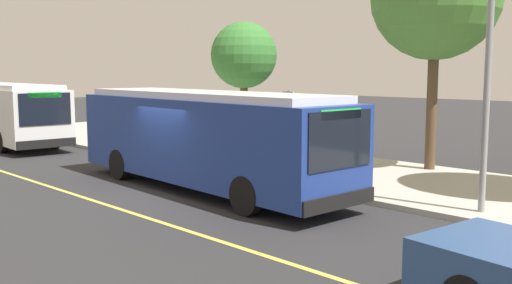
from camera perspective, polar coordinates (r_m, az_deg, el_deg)
name	(u,v)px	position (r m, az deg, el deg)	size (l,w,h in m)	color
ground_plane	(169,192)	(17.24, -8.61, -4.91)	(120.00, 120.00, 0.00)	#2B2B2D
sidewalk_curb	(302,166)	(21.23, 4.63, -2.40)	(44.00, 6.40, 0.15)	#B7B2A8
lane_stripe_center	(103,203)	(16.09, -15.01, -5.93)	(36.00, 0.14, 0.01)	#E0D64C
transit_bus_main	(205,136)	(17.22, -5.07, 0.57)	(10.69, 3.10, 2.95)	navy
transit_bus_second	(3,111)	(31.01, -23.82, 2.87)	(11.77, 3.44, 2.95)	white
bus_shelter	(287,116)	(21.15, 3.15, 2.61)	(2.90, 1.60, 2.48)	#333338
waiting_bench	(296,151)	(21.07, 4.02, -0.93)	(1.60, 0.48, 0.95)	brown
route_sign_post	(288,123)	(17.90, 3.21, 1.93)	(0.44, 0.08, 2.80)	#333338
pedestrian_commuter	(263,139)	(20.81, 0.70, 0.33)	(0.24, 0.40, 1.69)	#282D47
street_tree_upstreet	(244,56)	(26.60, -1.22, 8.56)	(3.05, 3.05, 5.66)	brown
utility_pole	(487,80)	(14.72, 22.03, 5.76)	(0.16, 0.16, 6.40)	gray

